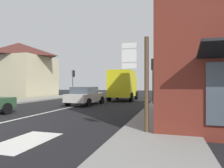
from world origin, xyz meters
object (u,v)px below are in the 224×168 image
traffic_light_far_left (73,77)px  traffic_light_near_right (153,71)px  sedan_far (85,95)px  route_sign_post (147,77)px  delivery_truck (123,85)px  traffic_light_far_right (158,76)px

traffic_light_far_left → traffic_light_near_right: size_ratio=0.96×
sedan_far → traffic_light_far_left: bearing=122.6°
sedan_far → route_sign_post: size_ratio=1.33×
route_sign_post → traffic_light_near_right: (-0.60, 9.81, 0.85)m
sedan_far → delivery_truck: delivery_truck is taller
route_sign_post → traffic_light_far_left: (-11.97, 17.96, 0.75)m
delivery_truck → traffic_light_far_left: (-7.97, 4.28, 1.01)m
traffic_light_far_left → traffic_light_far_right: traffic_light_far_left is taller
delivery_truck → traffic_light_far_left: 9.11m
traffic_light_far_left → traffic_light_far_right: 11.45m
sedan_far → traffic_light_far_right: 9.80m
delivery_truck → route_sign_post: bearing=-73.7°
route_sign_post → traffic_light_far_right: 16.57m
delivery_truck → route_sign_post: (3.99, -13.68, 0.26)m
delivery_truck → traffic_light_near_right: (3.39, -3.87, 1.11)m
sedan_far → delivery_truck: size_ratio=0.84×
traffic_light_near_right → traffic_light_far_right: 6.73m
sedan_far → route_sign_post: 10.47m
sedan_far → delivery_truck: 5.57m
sedan_far → traffic_light_far_right: traffic_light_far_right is taller
traffic_light_far_left → traffic_light_near_right: traffic_light_near_right is taller
traffic_light_far_left → delivery_truck: bearing=-28.2°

